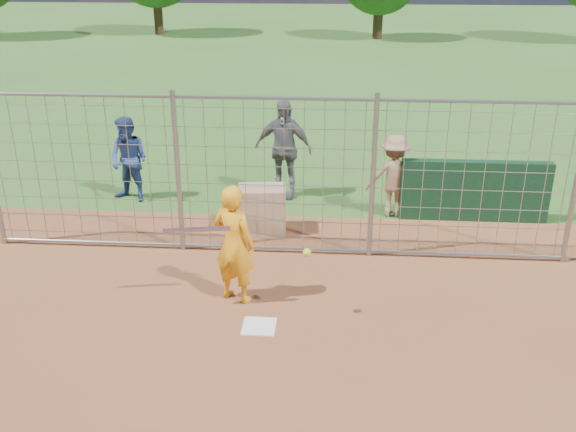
# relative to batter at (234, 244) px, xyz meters

# --- Properties ---
(ground) EXTENTS (100.00, 100.00, 0.00)m
(ground) POSITION_rel_batter_xyz_m (0.40, -0.50, -0.84)
(ground) COLOR #2D591E
(ground) RESTS_ON ground
(home_plate) EXTENTS (0.43, 0.43, 0.02)m
(home_plate) POSITION_rel_batter_xyz_m (0.40, -0.70, -0.83)
(home_plate) COLOR silver
(home_plate) RESTS_ON ground
(dugout_wall) EXTENTS (2.60, 0.20, 1.10)m
(dugout_wall) POSITION_rel_batter_xyz_m (3.80, 3.10, -0.29)
(dugout_wall) COLOR #11381E
(dugout_wall) RESTS_ON ground
(batter) EXTENTS (0.72, 0.62, 1.68)m
(batter) POSITION_rel_batter_xyz_m (0.00, 0.00, 0.00)
(batter) COLOR #FFA516
(batter) RESTS_ON ground
(bystander_a) EXTENTS (0.96, 0.85, 1.63)m
(bystander_a) POSITION_rel_batter_xyz_m (-2.56, 3.60, -0.02)
(bystander_a) COLOR navy
(bystander_a) RESTS_ON ground
(bystander_b) EXTENTS (1.21, 0.71, 1.93)m
(bystander_b) POSITION_rel_batter_xyz_m (0.33, 4.04, 0.12)
(bystander_b) COLOR slate
(bystander_b) RESTS_ON ground
(bystander_c) EXTENTS (1.00, 0.62, 1.50)m
(bystander_c) POSITION_rel_batter_xyz_m (2.39, 3.21, -0.09)
(bystander_c) COLOR #936F50
(bystander_c) RESTS_ON ground
(equipment_bin) EXTENTS (0.85, 0.62, 0.80)m
(equipment_bin) POSITION_rel_batter_xyz_m (0.11, 2.32, -0.44)
(equipment_bin) COLOR tan
(equipment_bin) RESTS_ON ground
(equipment_in_play) EXTENTS (1.90, 0.27, 0.31)m
(equipment_in_play) POSITION_rel_batter_xyz_m (-0.08, -0.36, 0.30)
(equipment_in_play) COLOR silver
(equipment_in_play) RESTS_ON ground
(backstop_fence) EXTENTS (9.08, 0.08, 2.60)m
(backstop_fence) POSITION_rel_batter_xyz_m (0.40, 1.50, 0.42)
(backstop_fence) COLOR gray
(backstop_fence) RESTS_ON ground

